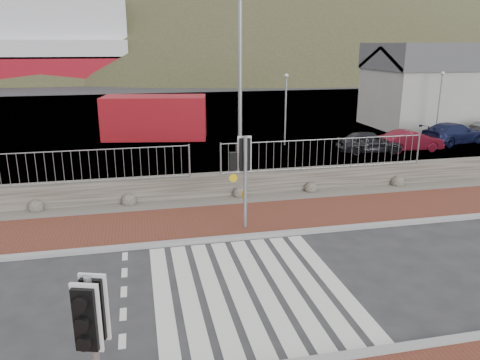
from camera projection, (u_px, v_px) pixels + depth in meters
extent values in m
plane|color=#28282B|center=(250.00, 288.00, 11.42)|extent=(220.00, 220.00, 0.00)
cube|color=brown|center=(218.00, 221.00, 15.62)|extent=(40.00, 3.00, 0.08)
cube|color=gray|center=(226.00, 239.00, 14.21)|extent=(40.00, 0.25, 0.12)
cube|color=silver|center=(163.00, 298.00, 10.98)|extent=(0.42, 5.60, 0.01)
cube|color=silver|center=(188.00, 295.00, 11.10)|extent=(0.42, 5.60, 0.01)
cube|color=silver|center=(213.00, 292.00, 11.23)|extent=(0.42, 5.60, 0.01)
cube|color=silver|center=(238.00, 290.00, 11.35)|extent=(0.42, 5.60, 0.01)
cube|color=silver|center=(261.00, 287.00, 11.48)|extent=(0.42, 5.60, 0.01)
cube|color=silver|center=(285.00, 284.00, 11.60)|extent=(0.42, 5.60, 0.01)
cube|color=silver|center=(308.00, 282.00, 11.73)|extent=(0.42, 5.60, 0.01)
cube|color=silver|center=(330.00, 279.00, 11.85)|extent=(0.42, 5.60, 0.01)
cube|color=#59544C|center=(209.00, 203.00, 17.50)|extent=(40.00, 1.50, 0.06)
cube|color=#413D35|center=(205.00, 186.00, 18.13)|extent=(40.00, 0.60, 0.90)
cylinder|color=gray|center=(70.00, 151.00, 16.52)|extent=(8.40, 0.04, 0.04)
cylinder|color=gray|center=(189.00, 161.00, 17.57)|extent=(0.07, 0.07, 1.20)
cylinder|color=gray|center=(325.00, 139.00, 18.53)|extent=(8.40, 0.04, 0.04)
cylinder|color=gray|center=(221.00, 160.00, 17.82)|extent=(0.07, 0.07, 1.20)
cylinder|color=gray|center=(418.00, 149.00, 19.57)|extent=(0.07, 0.07, 1.20)
cube|color=#4C4C4F|center=(168.00, 118.00, 37.55)|extent=(120.00, 40.00, 0.50)
cube|color=#3F4C54|center=(151.00, 83.00, 70.34)|extent=(220.00, 50.00, 0.05)
cube|color=silver|center=(22.00, 21.00, 68.74)|extent=(30.00, 12.00, 6.00)
cube|color=#9E9E99|center=(454.00, 98.00, 33.67)|extent=(12.00, 6.00, 4.00)
cube|color=#4C4C51|center=(459.00, 56.00, 32.86)|extent=(12.20, 6.20, 1.80)
ellipsoid|color=#353922|center=(77.00, 174.00, 96.24)|extent=(106.40, 68.40, 76.00)
ellipsoid|color=#353922|center=(285.00, 187.00, 107.32)|extent=(140.00, 90.00, 100.00)
ellipsoid|color=#353922|center=(460.00, 152.00, 115.03)|extent=(112.00, 72.00, 80.00)
cube|color=black|center=(91.00, 312.00, 6.43)|extent=(0.44, 0.35, 1.03)
sphere|color=#0CE53F|center=(93.00, 331.00, 6.52)|extent=(0.15, 0.15, 0.15)
cylinder|color=gray|center=(245.00, 184.00, 14.64)|extent=(0.12, 0.12, 3.04)
cube|color=#C69B0B|center=(245.00, 195.00, 14.75)|extent=(0.15, 0.09, 0.24)
cube|color=black|center=(245.00, 155.00, 14.38)|extent=(0.44, 0.27, 1.14)
sphere|color=#0CE53F|center=(245.00, 166.00, 14.47)|extent=(0.16, 0.16, 0.16)
cube|color=black|center=(233.00, 161.00, 14.36)|extent=(0.24, 0.18, 0.54)
cylinder|color=gray|center=(240.00, 78.00, 18.08)|extent=(0.16, 0.16, 8.90)
cube|color=maroon|center=(155.00, 117.00, 29.22)|extent=(6.67, 3.66, 2.63)
imported|color=black|center=(369.00, 142.00, 25.50)|extent=(3.60, 1.74, 1.18)
imported|color=#540C19|center=(411.00, 141.00, 25.93)|extent=(3.49, 1.29, 1.14)
imported|color=#13193E|center=(453.00, 133.00, 27.82)|extent=(4.61, 2.88, 1.25)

